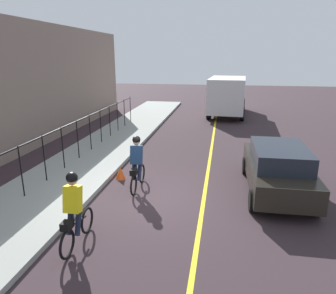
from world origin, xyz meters
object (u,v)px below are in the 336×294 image
at_px(cyclist_lead, 137,163).
at_px(cyclist_follow, 74,210).
at_px(box_truck_background, 228,94).
at_px(patrol_sedan, 277,168).
at_px(traffic_cone_near, 120,173).

xyz_separation_m(cyclist_lead, cyclist_follow, (-3.39, 0.53, 0.00)).
height_order(cyclist_lead, box_truck_background, box_truck_background).
bearing_deg(patrol_sedan, traffic_cone_near, 87.00).
relative_size(cyclist_lead, box_truck_background, 0.27).
xyz_separation_m(patrol_sedan, traffic_cone_near, (0.22, 5.32, -0.59)).
xyz_separation_m(box_truck_background, traffic_cone_near, (-13.47, 3.80, -1.32)).
xyz_separation_m(cyclist_follow, patrol_sedan, (3.96, -5.01, -0.09)).
relative_size(cyclist_lead, patrol_sedan, 0.41).
distance_m(box_truck_background, traffic_cone_near, 14.06).
bearing_deg(box_truck_background, patrol_sedan, -170.28).
bearing_deg(cyclist_follow, box_truck_background, -11.21).
xyz_separation_m(cyclist_follow, traffic_cone_near, (4.18, 0.31, -0.68)).
relative_size(cyclist_lead, traffic_cone_near, 3.92).
distance_m(patrol_sedan, box_truck_background, 13.80).
height_order(cyclist_follow, patrol_sedan, cyclist_follow).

